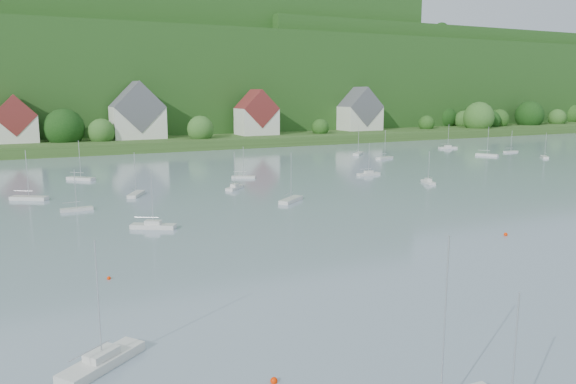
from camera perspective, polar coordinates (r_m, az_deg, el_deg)
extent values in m
cube|color=#32511E|center=(196.98, -17.02, 4.99)|extent=(600.00, 60.00, 3.00)
cube|color=#1A4014|center=(270.64, -19.84, 10.05)|extent=(620.00, 160.00, 40.00)
cube|color=#1A4014|center=(267.21, -17.65, 11.90)|extent=(240.00, 130.00, 60.00)
cube|color=#1A4014|center=(313.77, 11.61, 10.74)|extent=(200.00, 110.00, 48.00)
sphere|color=#1F4715|center=(314.35, 26.78, 7.00)|extent=(10.24, 10.24, 10.24)
sphere|color=#2A5E22|center=(245.34, 18.77, 7.16)|extent=(12.88, 12.88, 12.88)
sphere|color=black|center=(256.81, 15.62, 7.26)|extent=(10.46, 10.46, 10.46)
sphere|color=#1F4715|center=(233.36, 13.87, 6.76)|extent=(6.45, 6.45, 6.45)
sphere|color=black|center=(262.55, 18.28, 7.19)|extent=(10.68, 10.68, 10.68)
sphere|color=black|center=(276.18, 23.28, 7.15)|extent=(12.85, 12.85, 12.85)
sphere|color=#2A5E22|center=(179.77, -18.39, 5.79)|extent=(8.19, 8.19, 8.19)
sphere|color=#2A5E22|center=(261.33, 19.15, 7.12)|extent=(10.50, 10.50, 10.50)
sphere|color=black|center=(256.26, 19.91, 6.85)|extent=(8.05, 8.05, 8.05)
sphere|color=#2A5E22|center=(201.88, -3.40, 7.08)|extent=(12.16, 12.16, 12.16)
sphere|color=#2A5E22|center=(182.37, -8.87, 6.30)|extent=(8.73, 8.73, 8.73)
sphere|color=#1F4715|center=(293.08, 25.72, 6.77)|extent=(7.74, 7.74, 7.74)
sphere|color=#1F4715|center=(262.04, 20.59, 6.92)|extent=(8.84, 8.84, 8.84)
sphere|color=#1F4715|center=(201.88, 3.30, 6.53)|extent=(6.24, 6.24, 6.24)
sphere|color=black|center=(223.95, 6.53, 7.00)|extent=(8.16, 8.16, 8.16)
sphere|color=#2A5E22|center=(256.37, 17.36, 7.00)|extent=(8.09, 8.09, 8.09)
sphere|color=#2A5E22|center=(291.61, 25.61, 6.80)|extent=(8.14, 8.14, 8.14)
sphere|color=black|center=(181.07, -21.74, 6.00)|extent=(11.92, 11.92, 11.92)
sphere|color=#1F4715|center=(287.18, -7.58, 18.65)|extent=(14.65, 14.65, 14.65)
sphere|color=#1F4715|center=(280.06, 7.11, 18.71)|extent=(9.76, 9.76, 9.76)
sphere|color=#2A5E22|center=(281.12, 5.70, 18.67)|extent=(9.00, 9.00, 9.00)
sphere|color=#1F4715|center=(287.39, 1.63, 18.49)|extent=(8.03, 8.03, 8.03)
sphere|color=#2A5E22|center=(328.05, 13.79, 15.11)|extent=(9.52, 9.52, 9.52)
sphere|color=#2A5E22|center=(366.96, 20.74, 14.19)|extent=(9.12, 9.12, 9.12)
sphere|color=#2A5E22|center=(286.12, 1.48, 16.35)|extent=(14.97, 14.97, 14.97)
sphere|color=black|center=(296.17, 15.29, 15.55)|extent=(7.52, 7.52, 7.52)
sphere|color=#1F4715|center=(274.35, -2.48, 16.42)|extent=(9.78, 9.78, 9.78)
sphere|color=#1F4715|center=(292.28, 5.30, 16.08)|extent=(12.02, 12.02, 12.02)
sphere|color=black|center=(286.89, 10.56, 16.06)|extent=(11.57, 11.57, 11.57)
sphere|color=#1F4715|center=(267.20, 9.55, 16.57)|extent=(12.65, 12.65, 12.65)
sphere|color=#2A5E22|center=(283.61, 12.31, 15.95)|extent=(8.28, 8.28, 8.28)
sphere|color=black|center=(327.27, 11.88, 15.14)|extent=(7.47, 7.47, 7.47)
sphere|color=#2A5E22|center=(275.61, 2.34, 16.39)|extent=(9.48, 9.48, 9.48)
sphere|color=black|center=(345.61, 14.02, 13.81)|extent=(8.43, 8.43, 8.43)
sphere|color=black|center=(320.82, 16.12, 14.18)|extent=(13.54, 13.54, 13.54)
sphere|color=black|center=(289.23, 5.36, 15.06)|extent=(15.08, 15.08, 15.08)
sphere|color=#2A5E22|center=(297.75, 1.98, 14.98)|extent=(15.99, 15.99, 15.99)
sphere|color=black|center=(268.62, -20.88, 14.86)|extent=(15.72, 15.72, 15.72)
sphere|color=#2A5E22|center=(387.39, 14.45, 13.51)|extent=(14.17, 14.17, 14.17)
sphere|color=#1F4715|center=(266.19, -17.55, 14.90)|extent=(10.54, 10.54, 10.54)
sphere|color=black|center=(349.72, 23.73, 13.38)|extent=(14.14, 14.14, 14.14)
cube|color=silver|center=(183.15, -25.87, 5.79)|extent=(12.00, 9.00, 8.00)
cube|color=maroon|center=(182.96, -25.97, 7.04)|extent=(12.00, 9.36, 12.00)
cube|color=silver|center=(185.64, -14.98, 6.81)|extent=(16.00, 11.00, 10.00)
cube|color=#585860|center=(185.44, -15.05, 8.35)|extent=(16.00, 11.44, 16.00)
cube|color=silver|center=(195.53, -3.21, 7.14)|extent=(13.00, 10.00, 9.00)
cube|color=maroon|center=(195.35, -3.22, 8.46)|extent=(13.00, 10.40, 13.00)
cube|color=silver|center=(220.36, 7.30, 7.42)|extent=(15.00, 10.00, 9.00)
cube|color=#585860|center=(220.20, 7.33, 8.59)|extent=(15.00, 10.40, 15.00)
cylinder|color=silver|center=(31.18, 21.94, -15.98)|extent=(0.10, 0.10, 7.56)
cylinder|color=silver|center=(32.12, 15.61, -12.54)|extent=(0.10, 0.10, 9.57)
cube|color=silver|center=(40.24, -18.32, -16.05)|extent=(6.10, 5.22, 0.63)
cube|color=silver|center=(40.00, -18.37, -15.32)|extent=(2.51, 2.32, 0.50)
cylinder|color=silver|center=(38.59, -18.68, -10.35)|extent=(0.10, 0.10, 7.89)
cylinder|color=silver|center=(39.14, -19.43, -14.92)|extent=(2.81, 2.16, 0.08)
sphere|color=#FB2F00|center=(36.69, -1.44, -18.76)|extent=(0.46, 0.46, 0.46)
sphere|color=#FB2F00|center=(75.50, 21.20, -4.13)|extent=(0.49, 0.49, 0.49)
sphere|color=#FB2F00|center=(57.15, -17.70, -8.42)|extent=(0.38, 0.38, 0.38)
cube|color=silver|center=(184.33, 15.90, 4.34)|extent=(5.93, 3.14, 0.57)
cube|color=silver|center=(184.28, 15.91, 4.51)|extent=(2.23, 1.64, 0.50)
cylinder|color=silver|center=(184.01, 15.96, 5.53)|extent=(0.10, 0.10, 7.14)
cylinder|color=silver|center=(183.85, 15.67, 4.71)|extent=(3.04, 0.96, 0.08)
cube|color=silver|center=(91.68, 0.30, -0.81)|extent=(5.67, 5.00, 0.59)
cylinder|color=silver|center=(91.00, 0.31, 1.67)|extent=(0.10, 0.10, 7.42)
cylinder|color=silver|center=(90.66, 0.07, -0.16)|extent=(2.60, 2.10, 0.08)
cube|color=silver|center=(178.57, 21.65, 3.82)|extent=(4.77, 1.39, 0.48)
cylinder|color=silver|center=(178.29, 21.72, 4.85)|extent=(0.10, 0.10, 5.95)
cylinder|color=silver|center=(177.94, 21.52, 4.18)|extent=(2.62, 0.11, 0.08)
cube|color=silver|center=(161.47, 7.14, 3.88)|extent=(5.61, 5.49, 0.61)
cylinder|color=silver|center=(161.08, 7.17, 5.35)|extent=(0.10, 0.10, 7.67)
cylinder|color=silver|center=(160.45, 7.07, 4.28)|extent=(2.48, 2.40, 0.08)
cube|color=silver|center=(113.50, 14.03, 0.98)|extent=(2.75, 4.86, 0.47)
cube|color=silver|center=(113.43, 14.04, 1.23)|extent=(1.40, 1.85, 0.50)
cylinder|color=silver|center=(113.06, 14.10, 2.57)|extent=(0.10, 0.10, 5.86)
cylinder|color=silver|center=(112.69, 14.18, 1.50)|extent=(0.91, 2.47, 0.08)
cube|color=silver|center=(90.56, -20.63, -1.65)|extent=(4.70, 1.49, 0.46)
cylinder|color=silver|center=(90.01, -20.76, 0.31)|extent=(0.10, 0.10, 5.81)
cylinder|color=silver|center=(90.26, -21.12, -0.98)|extent=(2.56, 0.18, 0.08)
cube|color=silver|center=(100.34, -15.15, -0.22)|extent=(3.97, 5.67, 0.56)
cylinder|color=silver|center=(99.75, -15.25, 1.91)|extent=(0.10, 0.10, 6.98)
cylinder|color=silver|center=(99.35, -15.32, 0.36)|extent=(1.49, 2.76, 0.08)
cube|color=silver|center=(103.98, -5.42, 0.43)|extent=(4.66, 4.62, 0.51)
cube|color=silver|center=(103.89, -5.42, 0.71)|extent=(1.98, 1.97, 0.50)
cylinder|color=silver|center=(103.45, -5.45, 2.32)|extent=(0.10, 0.10, 6.41)
cylinder|color=silver|center=(103.10, -5.61, 1.00)|extent=(2.07, 2.03, 0.08)
cube|color=silver|center=(102.60, -24.77, -0.57)|extent=(6.09, 4.71, 0.61)
cylinder|color=silver|center=(101.98, -24.95, 1.71)|extent=(0.10, 0.10, 7.64)
cylinder|color=silver|center=(102.87, -25.26, 0.10)|extent=(2.89, 1.86, 0.08)
cube|color=silver|center=(75.98, -13.50, -3.40)|extent=(5.85, 4.45, 0.59)
cube|color=silver|center=(75.86, -13.52, -3.00)|extent=(2.35, 2.05, 0.50)
cylinder|color=silver|center=(75.17, -13.63, -0.47)|extent=(0.10, 0.10, 7.32)
cylinder|color=silver|center=(76.00, -14.17, -2.50)|extent=(2.79, 1.74, 0.08)
cube|color=silver|center=(152.11, 9.77, 3.42)|extent=(5.91, 3.30, 0.57)
cylinder|color=silver|center=(151.72, 9.81, 4.87)|extent=(0.10, 0.10, 7.12)
cylinder|color=silver|center=(151.29, 9.59, 3.85)|extent=(3.00, 1.06, 0.08)
cube|color=silver|center=(166.65, 19.53, 3.57)|extent=(4.35, 6.10, 0.60)
cylinder|color=silver|center=(166.28, 19.61, 4.96)|extent=(0.10, 0.10, 7.52)
cylinder|color=silver|center=(166.78, 19.26, 4.01)|extent=(1.65, 2.95, 0.08)
cube|color=silver|center=(121.83, 8.17, 1.81)|extent=(5.21, 1.53, 0.52)
cube|color=silver|center=(121.76, 8.18, 2.04)|extent=(1.83, 1.04, 0.50)
cylinder|color=silver|center=(121.37, 8.21, 3.44)|extent=(0.10, 0.10, 6.48)
cylinder|color=silver|center=(121.22, 7.88, 2.33)|extent=(2.85, 0.12, 0.08)
cube|color=silver|center=(167.76, 24.57, 3.26)|extent=(4.36, 4.67, 0.50)
cylinder|color=silver|center=(167.45, 24.66, 4.40)|extent=(0.10, 0.10, 6.25)
cylinder|color=silver|center=(166.91, 24.64, 3.62)|extent=(1.88, 2.11, 0.08)
cube|color=silver|center=(121.66, -20.27, 1.29)|extent=(5.41, 5.42, 0.60)
cylinder|color=silver|center=(121.15, -20.38, 3.17)|extent=(0.10, 0.10, 7.48)
cylinder|color=silver|center=(122.07, -20.63, 1.86)|extent=(2.38, 2.39, 0.08)
cube|color=silver|center=(117.01, -4.53, 1.53)|extent=(4.92, 3.47, 0.48)
cylinder|color=silver|center=(116.57, -4.55, 3.12)|extent=(0.10, 0.10, 6.06)
cylinder|color=silver|center=(116.93, -4.89, 2.08)|extent=(2.39, 1.32, 0.08)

